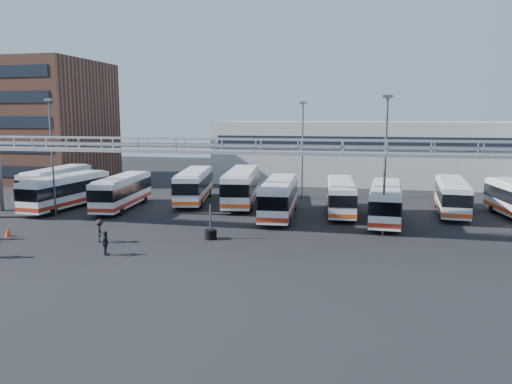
% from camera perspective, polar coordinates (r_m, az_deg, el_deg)
% --- Properties ---
extents(ground, '(140.00, 140.00, 0.00)m').
position_cam_1_polar(ground, '(33.30, -6.70, -6.56)').
color(ground, black).
rests_on(ground, ground).
extents(gantry, '(51.40, 5.15, 7.10)m').
position_cam_1_polar(gantry, '(37.86, -3.90, 3.79)').
color(gantry, '#979AA0').
rests_on(gantry, ground).
extents(apartment_building, '(18.00, 15.00, 16.00)m').
position_cam_1_polar(apartment_building, '(75.09, -24.12, 7.37)').
color(apartment_building, brown).
rests_on(apartment_building, ground).
extents(warehouse, '(42.00, 14.00, 8.00)m').
position_cam_1_polar(warehouse, '(68.45, 13.74, 4.47)').
color(warehouse, '#9E9E99').
rests_on(warehouse, ground).
extents(light_pole_left, '(0.70, 0.35, 10.21)m').
position_cam_1_polar(light_pole_left, '(46.81, -22.30, 4.37)').
color(light_pole_left, '#4C4F54').
rests_on(light_pole_left, ground).
extents(light_pole_mid, '(0.70, 0.35, 10.21)m').
position_cam_1_polar(light_pole_mid, '(37.41, 14.56, 3.82)').
color(light_pole_mid, '#4C4F54').
rests_on(light_pole_mid, ground).
extents(light_pole_back, '(0.70, 0.35, 10.21)m').
position_cam_1_polar(light_pole_back, '(52.80, 5.33, 5.39)').
color(light_pole_back, '#4C4F54').
rests_on(light_pole_back, ground).
extents(bus_0, '(3.27, 10.93, 3.27)m').
position_cam_1_polar(bus_0, '(56.96, -21.78, 1.08)').
color(bus_0, silver).
rests_on(bus_0, ground).
extents(bus_1, '(3.26, 10.75, 3.22)m').
position_cam_1_polar(bus_1, '(50.44, -20.83, 0.20)').
color(bus_1, silver).
rests_on(bus_1, ground).
extents(bus_2, '(3.56, 10.46, 3.11)m').
position_cam_1_polar(bus_2, '(48.81, -15.04, 0.13)').
color(bus_2, silver).
rests_on(bus_2, ground).
extents(bus_3, '(4.50, 11.07, 3.28)m').
position_cam_1_polar(bus_3, '(51.03, -7.08, 0.83)').
color(bus_3, silver).
rests_on(bus_3, ground).
extents(bus_4, '(4.24, 11.80, 3.51)m').
position_cam_1_polar(bus_4, '(49.18, -1.64, 0.75)').
color(bus_4, silver).
rests_on(bus_4, ground).
extents(bus_5, '(3.31, 10.96, 3.28)m').
position_cam_1_polar(bus_5, '(43.26, 2.67, -0.52)').
color(bus_5, silver).
rests_on(bus_5, ground).
extents(bus_6, '(3.18, 10.13, 3.02)m').
position_cam_1_polar(bus_6, '(45.37, 9.66, -0.38)').
color(bus_6, silver).
rests_on(bus_6, ground).
extents(bus_7, '(2.86, 10.48, 3.15)m').
position_cam_1_polar(bus_7, '(42.49, 14.61, -1.05)').
color(bus_7, silver).
rests_on(bus_7, ground).
extents(bus_8, '(3.04, 10.32, 3.09)m').
position_cam_1_polar(bus_8, '(47.97, 21.48, -0.33)').
color(bus_8, silver).
rests_on(bus_8, ground).
extents(pedestrian_c, '(1.01, 1.20, 1.61)m').
position_cam_1_polar(pedestrian_c, '(36.41, -17.40, -4.28)').
color(pedestrian_c, black).
rests_on(pedestrian_c, ground).
extents(pedestrian_d, '(0.56, 0.97, 1.55)m').
position_cam_1_polar(pedestrian_d, '(32.97, -16.82, -5.63)').
color(pedestrian_d, '#18222C').
rests_on(pedestrian_d, ground).
extents(cone_right, '(0.47, 0.47, 0.71)m').
position_cam_1_polar(cone_right, '(40.80, -26.51, -4.07)').
color(cone_right, red).
rests_on(cone_right, ground).
extents(tire_stack, '(0.87, 0.87, 2.48)m').
position_cam_1_polar(tire_stack, '(35.92, -5.21, -4.71)').
color(tire_stack, black).
rests_on(tire_stack, ground).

